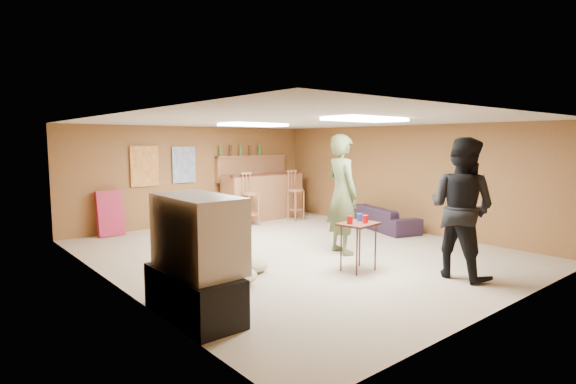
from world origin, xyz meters
TOP-DOWN VIEW (x-y plane):
  - ground at (0.00, 0.00)m, footprint 7.00×7.00m
  - ceiling at (0.00, 0.00)m, footprint 6.00×7.00m
  - wall_back at (0.00, 3.50)m, footprint 6.00×0.02m
  - wall_front at (0.00, -3.50)m, footprint 6.00×0.02m
  - wall_left at (-3.00, 0.00)m, footprint 0.02×7.00m
  - wall_right at (3.00, 0.00)m, footprint 0.02×7.00m
  - tv_stand at (-2.72, -1.50)m, footprint 0.55×1.30m
  - dvd_box at (-2.50, -1.50)m, footprint 0.35×0.50m
  - tv_body at (-2.65, -1.50)m, footprint 0.60×1.10m
  - tv_screen at (-2.34, -1.50)m, footprint 0.02×0.95m
  - bar_counter at (1.50, 2.95)m, footprint 2.00×0.60m
  - bar_lip at (1.50, 2.70)m, footprint 2.10×0.12m
  - bar_shelf at (1.50, 3.40)m, footprint 2.00×0.18m
  - bar_backing at (1.50, 3.42)m, footprint 2.00×0.14m
  - poster_left at (-1.20, 3.46)m, footprint 0.60×0.03m
  - poster_right at (-0.30, 3.46)m, footprint 0.55×0.03m
  - folding_chair_stack at (-2.00, 3.30)m, footprint 0.50×0.26m
  - ceiling_panel_front at (0.00, -1.50)m, footprint 1.20×0.60m
  - ceiling_panel_back at (0.00, 1.20)m, footprint 1.20×0.60m
  - person_olive at (0.52, -0.58)m, footprint 0.63×0.81m
  - person_black at (0.79, -2.55)m, footprint 0.73×0.93m
  - sofa at (2.70, 0.22)m, footprint 1.14×1.80m
  - tray_table at (-0.07, -1.47)m, footprint 0.59×0.50m
  - cup_red_near at (-0.22, -1.43)m, footprint 0.10×0.10m
  - cup_red_far at (-0.01, -1.53)m, footprint 0.08×0.08m
  - cup_blue at (0.06, -1.37)m, footprint 0.09×0.09m
  - bar_stool_left at (0.77, 2.43)m, footprint 0.41×0.41m
  - bar_stool_right at (2.02, 2.33)m, footprint 0.53×0.53m
  - cushion_near_tv at (-1.79, -0.90)m, footprint 0.58×0.58m
  - cushion_mid at (-1.28, -0.53)m, footprint 0.58×0.58m
  - cushion_far at (-2.19, -1.09)m, footprint 0.54×0.54m
  - bottle_row at (1.16, 3.38)m, footprint 1.20×0.08m

SIDE VIEW (x-z plane):
  - ground at x=0.00m, z-range 0.00..0.00m
  - cushion_mid at x=-1.28m, z-range 0.00..0.21m
  - cushion_far at x=-2.19m, z-range 0.00..0.24m
  - cushion_near_tv at x=-1.79m, z-range 0.00..0.25m
  - dvd_box at x=-2.50m, z-range 0.11..0.19m
  - sofa at x=2.70m, z-range 0.00..0.49m
  - tv_stand at x=-2.72m, z-range 0.00..0.50m
  - tray_table at x=-0.07m, z-range 0.00..0.70m
  - folding_chair_stack at x=-2.00m, z-range -0.01..0.91m
  - bar_counter at x=1.50m, z-range 0.00..1.10m
  - bar_stool_left at x=0.77m, z-range 0.00..1.16m
  - bar_stool_right at x=2.02m, z-range 0.00..1.30m
  - cup_blue at x=0.06m, z-range 0.70..0.81m
  - cup_red_far at x=-0.01m, z-range 0.70..0.82m
  - cup_red_near at x=-0.22m, z-range 0.70..0.82m
  - tv_body at x=-2.65m, z-range 0.50..1.30m
  - tv_screen at x=-2.34m, z-range 0.57..1.23m
  - person_black at x=0.79m, z-range 0.00..1.92m
  - person_olive at x=0.52m, z-range 0.00..1.98m
  - wall_back at x=0.00m, z-range 0.00..2.20m
  - wall_front at x=0.00m, z-range 0.00..2.20m
  - wall_left at x=-3.00m, z-range 0.00..2.20m
  - wall_right at x=3.00m, z-range 0.00..2.20m
  - bar_lip at x=1.50m, z-range 1.08..1.12m
  - bar_backing at x=1.50m, z-range 0.90..1.50m
  - poster_left at x=-1.20m, z-range 0.93..1.78m
  - poster_right at x=-0.30m, z-range 0.95..1.75m
  - bar_shelf at x=1.50m, z-range 1.48..1.52m
  - bottle_row at x=1.16m, z-range 1.52..1.78m
  - ceiling_panel_front at x=0.00m, z-range 2.15..2.19m
  - ceiling_panel_back at x=0.00m, z-range 2.15..2.19m
  - ceiling at x=0.00m, z-range 2.19..2.21m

